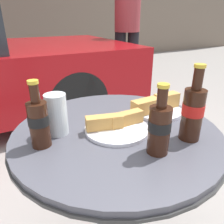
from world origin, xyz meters
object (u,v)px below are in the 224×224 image
lunch_plate_far (156,107)px  pedestrian (127,20)px  bistro_table (116,168)px  cola_bottle_right (193,111)px  cola_bottle_center (39,122)px  cola_bottle_left (159,127)px  lunch_plate_near (116,125)px  drinking_glass (57,116)px

lunch_plate_far → pedestrian: size_ratio=0.13×
bistro_table → cola_bottle_right: 0.36m
pedestrian → cola_bottle_center: bearing=-126.9°
pedestrian → cola_bottle_left: bearing=-119.9°
cola_bottle_right → lunch_plate_near: 0.26m
cola_bottle_right → lunch_plate_far: (0.04, 0.22, -0.07)m
cola_bottle_center → lunch_plate_near: size_ratio=0.93×
lunch_plate_far → drinking_glass: bearing=177.5°
cola_bottle_center → bistro_table: bearing=-3.1°
cola_bottle_right → cola_bottle_left: bearing=-174.6°
cola_bottle_center → cola_bottle_left: bearing=-34.1°
bistro_table → lunch_plate_near: 0.19m
drinking_glass → pedestrian: 2.80m
bistro_table → cola_bottle_center: cola_bottle_center is taller
lunch_plate_near → bistro_table: bearing=46.6°
cola_bottle_right → drinking_glass: size_ratio=1.74×
cola_bottle_left → cola_bottle_center: size_ratio=1.00×
bistro_table → pedestrian: 2.77m
cola_bottle_left → lunch_plate_near: cola_bottle_left is taller
cola_bottle_left → cola_bottle_right: cola_bottle_right is taller
drinking_glass → lunch_plate_far: 0.41m
cola_bottle_center → pedestrian: 2.88m
bistro_table → cola_bottle_left: (0.03, -0.18, 0.26)m
lunch_plate_near → cola_bottle_center: bearing=174.8°
drinking_glass → lunch_plate_far: (0.41, -0.02, -0.04)m
bistro_table → cola_bottle_left: cola_bottle_left is taller
lunch_plate_far → pedestrian: 2.60m
cola_bottle_left → lunch_plate_near: (-0.04, 0.18, -0.06)m
bistro_table → cola_bottle_center: 0.36m
bistro_table → cola_bottle_right: (0.18, -0.17, 0.27)m
bistro_table → lunch_plate_far: size_ratio=3.26×
cola_bottle_left → cola_bottle_center: bearing=145.9°
cola_bottle_right → drinking_glass: 0.44m
cola_bottle_left → pedestrian: bearing=60.1°
lunch_plate_far → pedestrian: (1.25, 2.26, 0.28)m
cola_bottle_left → cola_bottle_center: 0.35m
drinking_glass → lunch_plate_near: size_ratio=0.63×
bistro_table → cola_bottle_left: size_ratio=3.55×
cola_bottle_right → drinking_glass: cola_bottle_right is taller
bistro_table → cola_bottle_right: bearing=-44.1°
lunch_plate_near → pedestrian: size_ratio=0.12×
drinking_glass → pedestrian: pedestrian is taller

